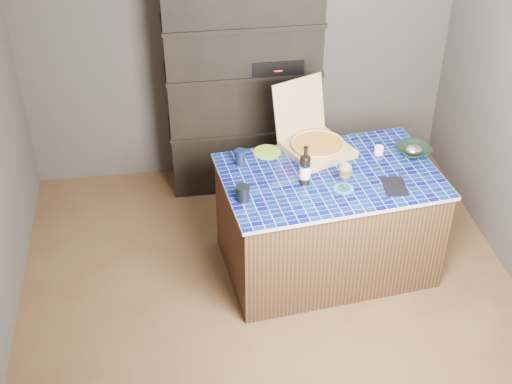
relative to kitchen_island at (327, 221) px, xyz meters
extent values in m
plane|color=brown|center=(-0.44, -0.33, -0.40)|extent=(3.50, 3.50, 0.00)
plane|color=#463F3C|center=(-0.44, 1.42, 0.85)|extent=(3.50, 0.00, 3.50)
plane|color=#463F3C|center=(-0.44, -2.08, 0.85)|extent=(3.50, 0.00, 3.50)
cube|color=black|center=(-0.44, 1.20, 0.50)|extent=(1.20, 0.40, 1.80)
cube|color=black|center=(-0.19, 1.15, 0.72)|extent=(0.40, 0.32, 0.12)
cube|color=#48361C|center=(0.00, 0.00, -0.01)|extent=(1.51, 1.04, 0.77)
cube|color=#050654|center=(0.00, 0.00, 0.39)|extent=(1.55, 1.08, 0.03)
cube|color=tan|center=(-0.03, 0.29, 0.42)|extent=(0.54, 0.54, 0.05)
cube|color=tan|center=(-0.12, 0.52, 0.65)|extent=(0.42, 0.25, 0.41)
cylinder|color=#B2894A|center=(-0.03, 0.29, 0.45)|extent=(0.38, 0.38, 0.01)
cylinder|color=#69280B|center=(-0.03, 0.29, 0.46)|extent=(0.33, 0.33, 0.01)
torus|color=#B2894A|center=(-0.03, 0.29, 0.47)|extent=(0.38, 0.38, 0.02)
cylinder|color=black|center=(-0.20, -0.07, 0.50)|extent=(0.07, 0.07, 0.20)
ellipsoid|color=black|center=(-0.20, -0.07, 0.60)|extent=(0.07, 0.07, 0.04)
cylinder|color=black|center=(-0.20, -0.07, 0.64)|extent=(0.03, 0.03, 0.08)
cylinder|color=silver|center=(-0.20, -0.07, 0.49)|extent=(0.07, 0.07, 0.09)
cylinder|color=#3E8DD3|center=(-0.20, -0.07, 0.46)|extent=(0.08, 0.08, 0.01)
cylinder|color=#3E8DD3|center=(-0.20, -0.07, 0.54)|extent=(0.08, 0.08, 0.01)
cylinder|color=#177578|center=(0.05, -0.18, 0.40)|extent=(0.13, 0.13, 0.01)
cylinder|color=white|center=(0.05, -0.18, 0.41)|extent=(0.08, 0.08, 0.01)
cylinder|color=white|center=(0.05, -0.18, 0.45)|extent=(0.01, 0.01, 0.08)
ellipsoid|color=white|center=(0.05, -0.18, 0.55)|extent=(0.09, 0.09, 0.12)
cylinder|color=#B6741D|center=(0.05, -0.18, 0.53)|extent=(0.07, 0.07, 0.06)
cylinder|color=white|center=(0.05, -0.18, 0.57)|extent=(0.08, 0.08, 0.02)
cylinder|color=black|center=(-0.63, -0.20, 0.45)|extent=(0.09, 0.09, 0.10)
cube|color=black|center=(0.38, -0.21, 0.41)|extent=(0.16, 0.21, 0.02)
imported|color=black|center=(0.64, 0.17, 0.43)|extent=(0.30, 0.30, 0.06)
ellipsoid|color=silver|center=(0.64, 0.17, 0.44)|extent=(0.13, 0.10, 0.06)
cylinder|color=white|center=(0.40, 0.21, 0.43)|extent=(0.06, 0.06, 0.06)
cylinder|color=black|center=(-0.59, 0.22, 0.46)|extent=(0.07, 0.07, 0.11)
cylinder|color=olive|center=(-0.38, 0.34, 0.40)|extent=(0.20, 0.20, 0.01)
camera|label=1|loc=(-1.08, -3.88, 3.11)|focal=50.00mm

